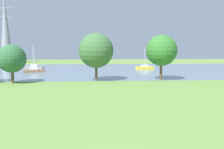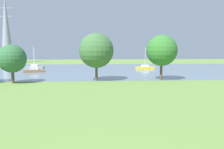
{
  "view_description": "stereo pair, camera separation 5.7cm",
  "coord_description": "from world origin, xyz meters",
  "px_view_note": "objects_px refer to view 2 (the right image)",
  "views": [
    {
      "loc": [
        -0.96,
        -8.26,
        5.7
      ],
      "look_at": [
        0.48,
        15.2,
        2.9
      ],
      "focal_mm": 36.19,
      "sensor_mm": 36.0,
      "label": 1
    },
    {
      "loc": [
        -0.9,
        -8.26,
        5.7
      ],
      "look_at": [
        0.48,
        15.2,
        2.9
      ],
      "focal_mm": 36.19,
      "sensor_mm": 36.0,
      "label": 2
    }
  ],
  "objects_px": {
    "sailboat_yellow": "(145,67)",
    "tree_west_far": "(162,51)",
    "sailboat_brown": "(34,70)",
    "electricity_pylon": "(6,29)",
    "sailboat_gray": "(35,67)",
    "tree_east_far": "(12,59)",
    "tree_east_near": "(96,51)"
  },
  "relations": [
    {
      "from": "sailboat_brown",
      "to": "sailboat_yellow",
      "type": "distance_m",
      "value": 28.17
    },
    {
      "from": "sailboat_brown",
      "to": "tree_east_far",
      "type": "height_order",
      "value": "tree_east_far"
    },
    {
      "from": "sailboat_gray",
      "to": "electricity_pylon",
      "type": "relative_size",
      "value": 0.22
    },
    {
      "from": "sailboat_brown",
      "to": "tree_east_far",
      "type": "bearing_deg",
      "value": -85.7
    },
    {
      "from": "electricity_pylon",
      "to": "sailboat_gray",
      "type": "bearing_deg",
      "value": -55.17
    },
    {
      "from": "tree_east_near",
      "to": "sailboat_brown",
      "type": "bearing_deg",
      "value": 135.42
    },
    {
      "from": "tree_west_far",
      "to": "sailboat_gray",
      "type": "bearing_deg",
      "value": 140.53
    },
    {
      "from": "sailboat_brown",
      "to": "tree_east_far",
      "type": "xyz_separation_m",
      "value": [
        1.24,
        -16.44,
        3.5
      ]
    },
    {
      "from": "sailboat_yellow",
      "to": "tree_east_near",
      "type": "height_order",
      "value": "tree_east_near"
    },
    {
      "from": "electricity_pylon",
      "to": "tree_east_far",
      "type": "bearing_deg",
      "value": -67.89
    },
    {
      "from": "electricity_pylon",
      "to": "tree_west_far",
      "type": "bearing_deg",
      "value": -46.31
    },
    {
      "from": "sailboat_brown",
      "to": "tree_west_far",
      "type": "height_order",
      "value": "tree_west_far"
    },
    {
      "from": "tree_east_far",
      "to": "tree_east_near",
      "type": "distance_m",
      "value": 13.6
    },
    {
      "from": "tree_west_far",
      "to": "sailboat_brown",
      "type": "bearing_deg",
      "value": 151.59
    },
    {
      "from": "sailboat_gray",
      "to": "tree_west_far",
      "type": "bearing_deg",
      "value": -39.47
    },
    {
      "from": "sailboat_yellow",
      "to": "tree_west_far",
      "type": "height_order",
      "value": "tree_west_far"
    },
    {
      "from": "sailboat_yellow",
      "to": "sailboat_brown",
      "type": "bearing_deg",
      "value": -166.91
    },
    {
      "from": "tree_east_far",
      "to": "tree_west_far",
      "type": "bearing_deg",
      "value": 5.36
    },
    {
      "from": "sailboat_yellow",
      "to": "tree_east_near",
      "type": "distance_m",
      "value": 24.88
    },
    {
      "from": "sailboat_gray",
      "to": "tree_east_near",
      "type": "bearing_deg",
      "value": -54.32
    },
    {
      "from": "electricity_pylon",
      "to": "sailboat_brown",
      "type": "bearing_deg",
      "value": -60.23
    },
    {
      "from": "tree_east_near",
      "to": "tree_west_far",
      "type": "relative_size",
      "value": 1.03
    },
    {
      "from": "sailboat_brown",
      "to": "tree_west_far",
      "type": "xyz_separation_m",
      "value": [
        26.07,
        -14.1,
        4.75
      ]
    },
    {
      "from": "sailboat_gray",
      "to": "tree_west_far",
      "type": "height_order",
      "value": "tree_west_far"
    },
    {
      "from": "sailboat_gray",
      "to": "electricity_pylon",
      "type": "height_order",
      "value": "electricity_pylon"
    },
    {
      "from": "sailboat_gray",
      "to": "tree_east_far",
      "type": "relative_size",
      "value": 0.89
    },
    {
      "from": "tree_east_near",
      "to": "sailboat_yellow",
      "type": "bearing_deg",
      "value": 58.37
    },
    {
      "from": "tree_west_far",
      "to": "sailboat_yellow",
      "type": "bearing_deg",
      "value": 86.18
    },
    {
      "from": "sailboat_yellow",
      "to": "sailboat_gray",
      "type": "distance_m",
      "value": 30.07
    },
    {
      "from": "sailboat_gray",
      "to": "electricity_pylon",
      "type": "distance_m",
      "value": 31.0
    },
    {
      "from": "tree_east_far",
      "to": "electricity_pylon",
      "type": "bearing_deg",
      "value": 112.11
    },
    {
      "from": "sailboat_brown",
      "to": "sailboat_gray",
      "type": "relative_size",
      "value": 1.11
    }
  ]
}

